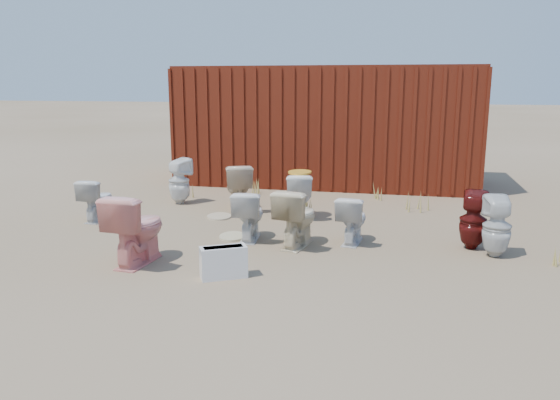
% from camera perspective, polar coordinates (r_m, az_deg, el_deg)
% --- Properties ---
extents(ground, '(100.00, 100.00, 0.00)m').
position_cam_1_polar(ground, '(6.85, -1.10, -5.54)').
color(ground, brown).
rests_on(ground, ground).
extents(shipping_container, '(6.00, 2.40, 2.40)m').
position_cam_1_polar(shipping_container, '(11.67, 4.99, 7.80)').
color(shipping_container, '#4C180C').
rests_on(shipping_container, ground).
extents(toilet_front_a, '(0.38, 0.65, 0.65)m').
position_cam_1_polar(toilet_front_a, '(8.81, -18.58, 0.04)').
color(toilet_front_a, silver).
rests_on(toilet_front_a, ground).
extents(toilet_front_pink, '(0.54, 0.86, 0.85)m').
position_cam_1_polar(toilet_front_pink, '(6.57, -14.77, -2.87)').
color(toilet_front_pink, pink).
rests_on(toilet_front_pink, ground).
extents(toilet_front_c, '(0.44, 0.70, 0.68)m').
position_cam_1_polar(toilet_front_c, '(7.34, -3.26, -1.57)').
color(toilet_front_c, silver).
rests_on(toilet_front_c, ground).
extents(toilet_front_maroon, '(0.41, 0.41, 0.75)m').
position_cam_1_polar(toilet_front_maroon, '(7.34, 19.52, -2.01)').
color(toilet_front_maroon, '#52100E').
rests_on(toilet_front_maroon, ground).
extents(toilet_front_e, '(0.42, 0.66, 0.64)m').
position_cam_1_polar(toilet_front_e, '(7.25, 7.55, -2.00)').
color(toilet_front_e, silver).
rests_on(toilet_front_e, ground).
extents(toilet_back_a, '(0.49, 0.49, 0.80)m').
position_cam_1_polar(toilet_back_a, '(9.67, -10.49, 1.95)').
color(toilet_back_a, white).
rests_on(toilet_back_a, ground).
extents(toilet_back_beige_left, '(0.69, 0.87, 0.78)m').
position_cam_1_polar(toilet_back_beige_left, '(9.05, -4.40, 1.36)').
color(toilet_back_beige_left, beige).
rests_on(toilet_back_beige_left, ground).
extents(toilet_back_beige_right, '(0.56, 0.82, 0.77)m').
position_cam_1_polar(toilet_back_beige_right, '(7.03, 1.75, -1.82)').
color(toilet_back_beige_right, beige).
rests_on(toilet_back_beige_right, ground).
extents(toilet_back_yellowlid, '(0.51, 0.75, 0.71)m').
position_cam_1_polar(toilet_back_yellowlid, '(8.54, 2.07, 0.49)').
color(toilet_back_yellowlid, white).
rests_on(toilet_back_yellowlid, ground).
extents(toilet_back_e, '(0.37, 0.38, 0.75)m').
position_cam_1_polar(toilet_back_e, '(7.11, 21.71, -2.60)').
color(toilet_back_e, silver).
rests_on(toilet_back_e, ground).
extents(yellow_lid, '(0.36, 0.45, 0.02)m').
position_cam_1_polar(yellow_lid, '(8.47, 2.09, 2.92)').
color(yellow_lid, gold).
rests_on(yellow_lid, toilet_back_yellowlid).
extents(loose_tank, '(0.53, 0.42, 0.35)m').
position_cam_1_polar(loose_tank, '(5.99, -5.92, -6.48)').
color(loose_tank, silver).
rests_on(loose_tank, ground).
extents(loose_lid_near, '(0.50, 0.58, 0.02)m').
position_cam_1_polar(loose_lid_near, '(8.67, -6.38, -1.71)').
color(loose_lid_near, tan).
rests_on(loose_lid_near, ground).
extents(loose_lid_far, '(0.43, 0.52, 0.02)m').
position_cam_1_polar(loose_lid_far, '(7.55, -4.99, -3.80)').
color(loose_lid_far, '#BEB38A').
rests_on(loose_lid_far, ground).
extents(weed_clump_a, '(0.36, 0.36, 0.30)m').
position_cam_1_polar(weed_clump_a, '(10.19, -10.07, 1.05)').
color(weed_clump_a, '#9D8B3F').
rests_on(weed_clump_a, ground).
extents(weed_clump_b, '(0.32, 0.32, 0.25)m').
position_cam_1_polar(weed_clump_b, '(8.98, 2.66, -0.42)').
color(weed_clump_b, '#9D8B3F').
rests_on(weed_clump_b, ground).
extents(weed_clump_c, '(0.36, 0.36, 0.34)m').
position_cam_1_polar(weed_clump_c, '(9.32, 14.22, -0.03)').
color(weed_clump_c, '#9D8B3F').
rests_on(weed_clump_c, ground).
extents(weed_clump_d, '(0.30, 0.30, 0.29)m').
position_cam_1_polar(weed_clump_d, '(10.39, -2.90, 1.41)').
color(weed_clump_d, '#9D8B3F').
rests_on(weed_clump_d, ground).
extents(weed_clump_e, '(0.34, 0.34, 0.30)m').
position_cam_1_polar(weed_clump_e, '(10.03, 10.62, 0.86)').
color(weed_clump_e, '#9D8B3F').
rests_on(weed_clump_e, ground).
extents(weed_clump_f, '(0.28, 0.28, 0.26)m').
position_cam_1_polar(weed_clump_f, '(7.14, 26.91, -5.06)').
color(weed_clump_f, '#9D8B3F').
rests_on(weed_clump_f, ground).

